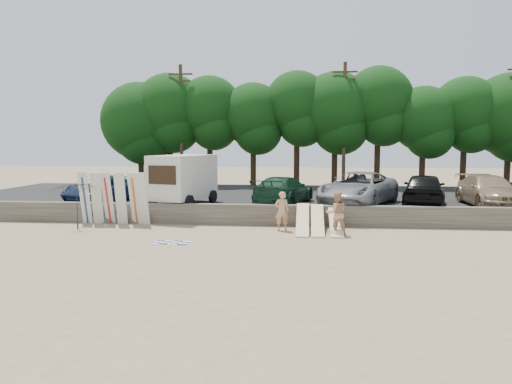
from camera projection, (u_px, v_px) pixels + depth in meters
ground at (322, 238)px, 20.79m from camera, size 120.00×120.00×0.00m
seawall at (320, 216)px, 23.71m from camera, size 44.00×0.50×1.00m
parking_lot at (317, 201)px, 31.15m from camera, size 44.00×14.50×0.70m
treeline at (311, 112)px, 37.60m from camera, size 33.76×6.07×8.95m
utility_poles at (344, 122)px, 35.90m from camera, size 25.80×0.26×9.00m
box_trailer at (183, 177)px, 26.24m from camera, size 3.15×4.49×2.61m
car_0 at (105, 189)px, 27.72m from camera, size 3.84×5.65×1.44m
car_1 at (284, 190)px, 26.61m from camera, size 3.51×5.46×1.47m
car_2 at (358, 188)px, 26.18m from camera, size 5.18×6.84×1.73m
car_3 at (424, 189)px, 25.75m from camera, size 3.15×5.38×1.72m
car_4 at (489, 191)px, 25.70m from camera, size 2.22×5.44×1.58m
surfboard_upright_0 at (85, 198)px, 24.29m from camera, size 0.55×0.57×2.57m
surfboard_upright_1 at (97, 198)px, 24.16m from camera, size 0.59×0.75×2.54m
surfboard_upright_2 at (108, 198)px, 24.20m from camera, size 0.57×0.66×2.55m
surfboard_upright_3 at (121, 199)px, 23.98m from camera, size 0.55×0.64×2.56m
surfboard_upright_4 at (135, 198)px, 24.05m from camera, size 0.57×0.64×2.56m
surfboard_upright_5 at (143, 199)px, 23.91m from camera, size 0.58×0.67×2.55m
surfboard_low_0 at (303, 219)px, 22.12m from camera, size 0.56×2.83×1.13m
surfboard_low_1 at (317, 220)px, 22.10m from camera, size 0.56×2.85×1.08m
surfboard_low_2 at (336, 222)px, 22.05m from camera, size 0.56×2.89×0.96m
beachgoer_a at (282, 211)px, 22.47m from camera, size 0.70×0.52×1.78m
beachgoer_b at (336, 213)px, 21.33m from camera, size 1.05×0.90×1.89m
cooler at (340, 226)px, 22.93m from camera, size 0.43×0.37×0.32m
gear_bag at (317, 226)px, 23.07m from camera, size 0.36×0.33×0.22m
beach_towel at (171, 243)px, 19.80m from camera, size 1.65×1.65×0.00m
beach_umbrella at (76, 205)px, 22.77m from camera, size 3.32×3.31×2.20m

